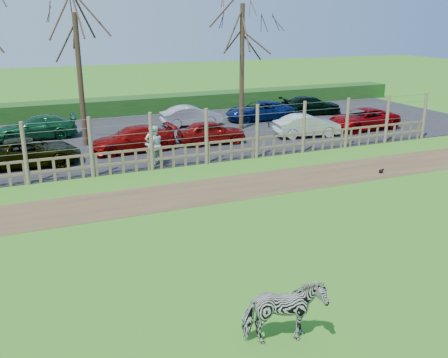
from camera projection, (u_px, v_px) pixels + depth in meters
name	position (u px, v px, depth m)	size (l,w,h in m)	color
ground	(226.00, 244.00, 14.44)	(120.00, 120.00, 0.00)	#61A238
dirt_strip	(178.00, 195.00, 18.38)	(34.00, 2.80, 0.01)	brown
asphalt	(121.00, 138.00, 27.13)	(44.00, 13.00, 0.04)	#232326
hedge	(98.00, 108.00, 33.09)	(46.00, 2.00, 1.10)	#1E4716
fence	(152.00, 152.00, 21.20)	(30.16, 0.16, 2.50)	brown
tree_mid	(77.00, 48.00, 24.02)	(4.80, 4.80, 6.83)	#3D2B1E
tree_right	(242.00, 37.00, 27.70)	(4.80, 4.80, 7.35)	#3D2B1E
zebra	(284.00, 313.00, 9.84)	(0.74, 1.62, 1.36)	gray
visitor_a	(152.00, 145.00, 22.01)	(0.63, 0.41, 1.72)	beige
visitor_b	(154.00, 145.00, 21.92)	(0.84, 0.65, 1.72)	silver
crow	(381.00, 171.00, 20.97)	(0.24, 0.18, 0.19)	black
car_2	(29.00, 152.00, 21.81)	(1.99, 4.32, 1.20)	black
car_3	(133.00, 139.00, 24.15)	(1.68, 4.13, 1.20)	#8F0906
car_4	(211.00, 132.00, 25.63)	(1.42, 3.52, 1.20)	maroon
car_5	(307.00, 126.00, 27.21)	(1.27, 3.64, 1.20)	silver
car_6	(363.00, 119.00, 28.96)	(1.99, 4.32, 1.20)	#950306
car_9	(37.00, 127.00, 26.73)	(1.68, 4.13, 1.20)	#104C27
car_11	(191.00, 116.00, 29.91)	(1.27, 3.64, 1.20)	#B2AFBB
car_12	(260.00, 111.00, 31.50)	(1.99, 4.32, 1.20)	#07184F
car_13	(311.00, 105.00, 33.50)	(1.68, 4.13, 1.20)	black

